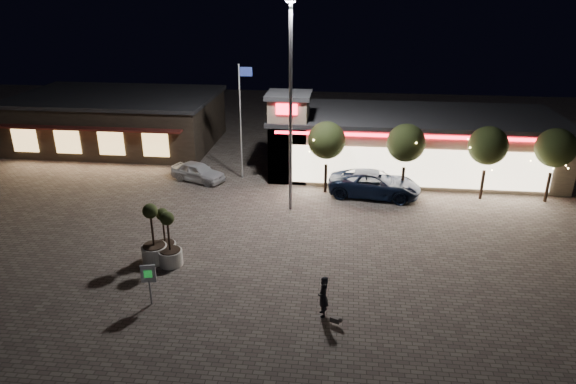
# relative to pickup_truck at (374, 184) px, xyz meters

# --- Properties ---
(ground) EXTENTS (90.00, 90.00, 0.00)m
(ground) POSITION_rel_pickup_truck_xyz_m (-7.19, -10.76, -0.82)
(ground) COLOR #6A5F56
(ground) RESTS_ON ground
(retail_building) EXTENTS (20.40, 8.40, 6.10)m
(retail_building) POSITION_rel_pickup_truck_xyz_m (2.31, 5.06, 1.39)
(retail_building) COLOR tan
(retail_building) RESTS_ON ground
(restaurant_building) EXTENTS (16.40, 11.00, 4.30)m
(restaurant_building) POSITION_rel_pickup_truck_xyz_m (-21.20, 9.22, 1.34)
(restaurant_building) COLOR #382D23
(restaurant_building) RESTS_ON ground
(floodlight_pole) EXTENTS (0.60, 0.40, 12.38)m
(floodlight_pole) POSITION_rel_pickup_truck_xyz_m (-5.19, -2.76, 6.20)
(floodlight_pole) COLOR gray
(floodlight_pole) RESTS_ON ground
(flagpole) EXTENTS (0.95, 0.10, 8.00)m
(flagpole) POSITION_rel_pickup_truck_xyz_m (-9.10, 2.24, 3.92)
(flagpole) COLOR white
(flagpole) RESTS_ON ground
(string_tree_a) EXTENTS (2.42, 2.42, 4.79)m
(string_tree_a) POSITION_rel_pickup_truck_xyz_m (-3.19, 0.24, 2.74)
(string_tree_a) COLOR #332319
(string_tree_a) RESTS_ON ground
(string_tree_b) EXTENTS (2.42, 2.42, 4.79)m
(string_tree_b) POSITION_rel_pickup_truck_xyz_m (1.81, 0.24, 2.74)
(string_tree_b) COLOR #332319
(string_tree_b) RESTS_ON ground
(string_tree_c) EXTENTS (2.42, 2.42, 4.79)m
(string_tree_c) POSITION_rel_pickup_truck_xyz_m (6.81, 0.24, 2.74)
(string_tree_c) COLOR #332319
(string_tree_c) RESTS_ON ground
(string_tree_d) EXTENTS (2.42, 2.42, 4.79)m
(string_tree_d) POSITION_rel_pickup_truck_xyz_m (10.81, 0.24, 2.74)
(string_tree_d) COLOR #332319
(string_tree_d) RESTS_ON ground
(pickup_truck) EXTENTS (6.19, 3.40, 1.64)m
(pickup_truck) POSITION_rel_pickup_truck_xyz_m (0.00, 0.00, 0.00)
(pickup_truck) COLOR black
(pickup_truck) RESTS_ON ground
(white_sedan) EXTENTS (4.28, 2.95, 1.35)m
(white_sedan) POSITION_rel_pickup_truck_xyz_m (-12.17, 1.30, -0.14)
(white_sedan) COLOR silver
(white_sedan) RESTS_ON ground
(pedestrian) EXTENTS (0.58, 0.75, 1.82)m
(pedestrian) POSITION_rel_pickup_truck_xyz_m (-2.64, -13.46, 0.09)
(pedestrian) COLOR black
(pedestrian) RESTS_ON ground
(dog) EXTENTS (0.53, 0.34, 0.29)m
(dog) POSITION_rel_pickup_truck_xyz_m (-2.03, -14.14, -0.54)
(dog) COLOR #59514C
(dog) RESTS_ON ground
(planter_left) EXTENTS (1.16, 1.16, 2.86)m
(planter_left) POSITION_rel_pickup_truck_xyz_m (-10.30, -10.15, 0.06)
(planter_left) COLOR silver
(planter_left) RESTS_ON ground
(planter_mid) EXTENTS (1.08, 1.08, 2.65)m
(planter_mid) POSITION_rel_pickup_truck_xyz_m (-10.84, -9.34, -0.00)
(planter_mid) COLOR silver
(planter_mid) RESTS_ON ground
(planter_right) EXTENTS (1.27, 1.27, 3.12)m
(planter_right) POSITION_rel_pickup_truck_xyz_m (-11.21, -9.91, 0.14)
(planter_right) COLOR silver
(planter_right) RESTS_ON ground
(valet_sign) EXTENTS (0.63, 0.17, 1.92)m
(valet_sign) POSITION_rel_pickup_truck_xyz_m (-10.07, -13.51, 0.52)
(valet_sign) COLOR gray
(valet_sign) RESTS_ON ground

